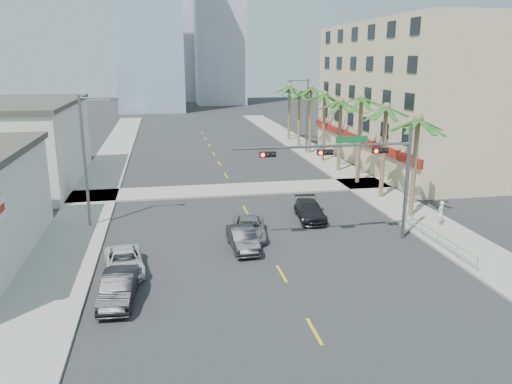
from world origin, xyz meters
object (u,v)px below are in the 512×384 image
at_px(car_parked_far, 124,262).
at_px(car_lane_left, 243,239).
at_px(car_lane_right, 310,211).
at_px(pedestrian, 441,213).
at_px(car_lane_center, 249,228).
at_px(traffic_signal_mast, 360,164).
at_px(car_parked_mid, 119,288).

xyz_separation_m(car_parked_far, car_lane_left, (6.86, 2.21, 0.06)).
bearing_deg(car_lane_left, car_lane_right, 37.90).
bearing_deg(pedestrian, car_lane_right, -54.52).
relative_size(car_lane_right, pedestrian, 2.68).
bearing_deg(car_lane_center, car_lane_left, -102.60).
height_order(traffic_signal_mast, car_lane_left, traffic_signal_mast).
relative_size(car_lane_center, car_lane_right, 0.99).
distance_m(car_parked_mid, pedestrian, 22.16).
bearing_deg(car_parked_mid, pedestrian, 22.85).
bearing_deg(car_lane_right, car_parked_far, -145.13).
distance_m(car_parked_far, pedestrian, 21.26).
bearing_deg(car_parked_far, car_lane_left, 11.12).
xyz_separation_m(car_parked_far, pedestrian, (20.90, 3.84, 0.39)).
bearing_deg(car_lane_right, traffic_signal_mast, -66.78).
bearing_deg(car_lane_right, pedestrian, -15.93).
xyz_separation_m(car_parked_mid, car_lane_right, (12.59, 10.56, -0.04)).
bearing_deg(traffic_signal_mast, pedestrian, 13.80).
bearing_deg(car_parked_mid, car_parked_far, 93.27).
bearing_deg(car_lane_right, car_lane_center, -143.95).
bearing_deg(car_parked_mid, traffic_signal_mast, 25.33).
distance_m(traffic_signal_mast, car_lane_center, 8.16).
distance_m(car_lane_center, pedestrian, 13.33).
bearing_deg(car_parked_far, car_lane_right, 22.74).
bearing_deg(pedestrian, car_parked_far, -22.77).
distance_m(car_parked_far, car_lane_right, 14.43).
height_order(car_parked_far, car_lane_right, car_lane_right).
height_order(car_parked_mid, car_lane_left, car_parked_mid).
relative_size(traffic_signal_mast, car_parked_far, 2.55).
distance_m(car_lane_center, car_lane_right, 5.79).
xyz_separation_m(car_parked_mid, car_lane_center, (7.61, 7.61, -0.08)).
relative_size(car_parked_mid, car_lane_right, 0.94).
relative_size(traffic_signal_mast, car_lane_right, 2.45).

